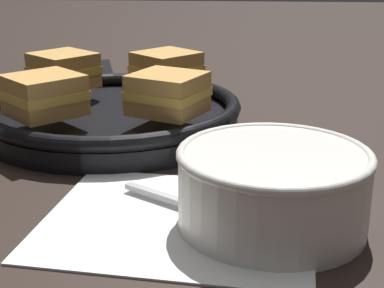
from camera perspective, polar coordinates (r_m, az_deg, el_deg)
name	(u,v)px	position (r m, az deg, el deg)	size (l,w,h in m)	color
ground_plane	(186,189)	(0.58, -0.58, -4.34)	(4.00, 4.00, 0.00)	black
napkin	(179,219)	(0.51, -1.24, -7.25)	(0.25, 0.22, 0.00)	white
soup_bowl	(273,183)	(0.49, 7.88, -3.80)	(0.16, 0.16, 0.07)	silver
spoon	(230,218)	(0.50, 3.68, -7.16)	(0.15, 0.11, 0.01)	#B7B7BC
skillet	(113,114)	(0.76, -7.70, 2.92)	(0.33, 0.46, 0.04)	black
sandwich_near_left	(44,95)	(0.69, -14.12, 4.64)	(0.11, 0.11, 0.05)	#C18E47
sandwich_near_right	(168,93)	(0.67, -2.36, 4.93)	(0.10, 0.10, 0.05)	#C18E47
sandwich_far_left	(166,69)	(0.81, -2.49, 7.29)	(0.11, 0.11, 0.05)	#C18E47
sandwich_far_right	(64,70)	(0.82, -12.35, 7.03)	(0.11, 0.11, 0.05)	#C18E47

